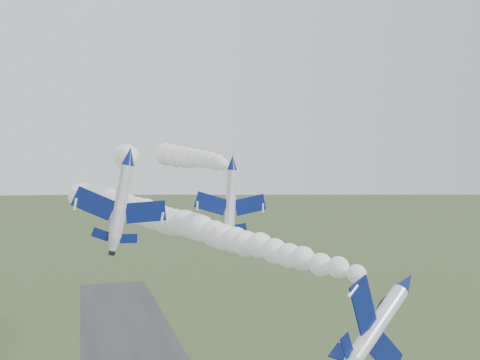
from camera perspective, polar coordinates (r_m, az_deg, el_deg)
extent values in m
cylinder|color=white|center=(48.19, 17.29, -10.40)|extent=(4.81, 7.74, 1.89)
cone|color=navy|center=(45.86, 22.48, -11.01)|extent=(2.54, 2.59, 1.89)
cone|color=white|center=(50.77, 12.80, -9.80)|extent=(2.39, 2.26, 1.89)
cylinder|color=black|center=(51.30, 11.98, -9.69)|extent=(1.10, 0.89, 0.96)
ellipsoid|color=black|center=(47.50, 19.60, -10.22)|extent=(2.21, 2.90, 1.26)
cube|color=navy|center=(46.84, 15.45, -8.03)|extent=(3.15, 2.99, 3.51)
cube|color=navy|center=(50.25, 17.46, -12.64)|extent=(3.15, 2.99, 3.51)
cube|color=navy|center=(49.42, 13.00, -8.69)|extent=(1.42, 1.36, 1.55)
cube|color=navy|center=(51.18, 14.11, -11.09)|extent=(1.42, 1.36, 1.55)
cube|color=navy|center=(50.82, 14.42, -9.03)|extent=(2.15, 2.02, 1.22)
cylinder|color=white|center=(67.26, -11.73, 2.51)|extent=(2.69, 9.01, 1.84)
cone|color=navy|center=(61.66, -11.79, 2.66)|extent=(2.06, 2.49, 1.84)
cone|color=white|center=(72.65, -11.68, 2.38)|extent=(2.01, 2.07, 1.84)
cylinder|color=black|center=(73.70, -11.67, 2.36)|extent=(0.99, 0.72, 0.93)
ellipsoid|color=black|center=(65.00, -11.66, 3.08)|extent=(1.51, 3.15, 1.23)
cube|color=navy|center=(68.23, -14.37, 2.81)|extent=(5.03, 2.99, 1.00)
cube|color=navy|center=(68.12, -9.12, 1.89)|extent=(5.03, 2.99, 1.00)
cube|color=navy|center=(71.74, -13.02, 2.64)|extent=(2.20, 1.36, 0.48)
cube|color=navy|center=(71.69, -10.35, 2.17)|extent=(2.20, 1.36, 0.48)
cube|color=navy|center=(71.49, -11.50, 3.49)|extent=(0.70, 1.73, 2.31)
cylinder|color=white|center=(69.62, -0.81, 1.87)|extent=(1.44, 7.48, 1.40)
cone|color=navy|center=(65.10, 0.34, 1.94)|extent=(1.41, 1.96, 1.40)
cone|color=white|center=(73.99, -1.79, 1.81)|extent=(1.41, 1.61, 1.40)
cylinder|color=black|center=(74.85, -1.97, 1.80)|extent=(0.71, 0.54, 0.71)
ellipsoid|color=black|center=(67.79, -0.34, 2.32)|extent=(0.95, 2.57, 0.93)
cube|color=navy|center=(69.62, -3.09, 1.87)|extent=(4.10, 2.16, 0.33)
cube|color=navy|center=(71.07, 1.09, 1.64)|extent=(4.10, 2.16, 0.33)
cube|color=navy|center=(72.85, -2.70, 1.88)|extent=(1.79, 0.99, 0.18)
cube|color=navy|center=(73.60, -0.56, 1.76)|extent=(1.79, 0.99, 0.18)
cube|color=navy|center=(73.05, -1.54, 2.73)|extent=(0.21, 1.42, 1.96)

